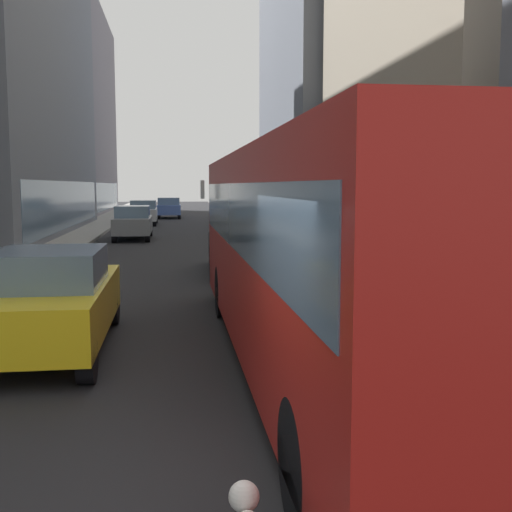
{
  "coord_description": "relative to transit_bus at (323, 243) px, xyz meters",
  "views": [
    {
      "loc": [
        -0.91,
        -4.75,
        2.59
      ],
      "look_at": [
        0.48,
        5.58,
        1.4
      ],
      "focal_mm": 43.47,
      "sensor_mm": 36.0,
      "label": 1
    }
  ],
  "objects": [
    {
      "name": "transit_bus",
      "position": [
        0.0,
        0.0,
        0.0
      ],
      "size": [
        2.78,
        11.53,
        3.05
      ],
      "color": "red",
      "rests_on": "ground"
    },
    {
      "name": "building_right_far",
      "position": [
        10.7,
        34.63,
        9.12
      ],
      "size": [
        11.09,
        17.41,
        21.81
      ],
      "color": "slate",
      "rests_on": "ground"
    },
    {
      "name": "sidewalk_right",
      "position": [
        4.5,
        31.22,
        -1.7
      ],
      "size": [
        2.4,
        110.0,
        0.15
      ],
      "primitive_type": "cube",
      "color": "#9E9991",
      "rests_on": "ground"
    },
    {
      "name": "car_black_suv",
      "position": [
        0.0,
        9.7,
        -0.95
      ],
      "size": [
        1.86,
        4.73,
        1.62
      ],
      "color": "black",
      "rests_on": "ground"
    },
    {
      "name": "ground_plane",
      "position": [
        -1.2,
        31.22,
        -1.78
      ],
      "size": [
        120.0,
        120.0,
        0.0
      ],
      "primitive_type": "plane",
      "color": "#232326"
    },
    {
      "name": "sidewalk_left",
      "position": [
        -6.9,
        31.22,
        -1.7
      ],
      "size": [
        2.4,
        110.0,
        0.15
      ],
      "primitive_type": "cube",
      "color": "gray",
      "rests_on": "ground"
    },
    {
      "name": "car_silver_sedan",
      "position": [
        -4.0,
        32.7,
        -0.96
      ],
      "size": [
        1.73,
        4.08,
        1.62
      ],
      "color": "#B7BABF",
      "rests_on": "ground"
    },
    {
      "name": "car_grey_wagon",
      "position": [
        -4.0,
        21.66,
        -0.96
      ],
      "size": [
        1.71,
        4.21,
        1.62
      ],
      "color": "slate",
      "rests_on": "ground"
    },
    {
      "name": "car_yellow_taxi",
      "position": [
        -4.0,
        1.31,
        -0.96
      ],
      "size": [
        1.71,
        4.38,
        1.62
      ],
      "color": "yellow",
      "rests_on": "ground"
    },
    {
      "name": "car_blue_hatchback",
      "position": [
        -2.4,
        41.2,
        -0.96
      ],
      "size": [
        1.82,
        4.22,
        1.62
      ],
      "color": "#4C6BB7",
      "rests_on": "ground"
    },
    {
      "name": "building_left_far",
      "position": [
        -13.1,
        49.92,
        7.28
      ],
      "size": [
        10.2,
        21.89,
        18.14
      ],
      "color": "slate",
      "rests_on": "ground"
    }
  ]
}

